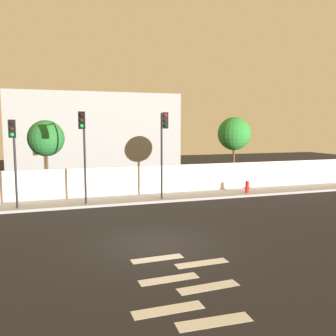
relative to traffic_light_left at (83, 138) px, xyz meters
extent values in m
plane|color=black|center=(2.05, -6.93, -3.84)|extent=(80.00, 80.00, 0.00)
cube|color=#979797|center=(2.05, 1.27, -3.77)|extent=(36.00, 2.40, 0.15)
cube|color=silver|center=(2.05, 2.56, -2.79)|extent=(36.00, 0.18, 1.80)
cube|color=silver|center=(1.70, -12.73, -3.84)|extent=(1.82, 0.51, 0.01)
cube|color=silver|center=(0.87, -11.88, -3.84)|extent=(1.80, 0.46, 0.01)
cube|color=silver|center=(2.34, -11.03, -3.84)|extent=(1.82, 0.52, 0.01)
cube|color=silver|center=(1.46, -10.18, -3.84)|extent=(1.81, 0.49, 0.01)
cube|color=silver|center=(2.88, -9.33, -3.84)|extent=(1.81, 0.48, 0.01)
cube|color=silver|center=(1.60, -8.48, -3.84)|extent=(1.81, 0.49, 0.01)
cylinder|color=black|center=(0.11, 0.62, -1.15)|extent=(0.12, 0.12, 5.09)
cylinder|color=black|center=(0.01, 0.03, 1.30)|extent=(0.29, 1.20, 0.08)
cube|color=black|center=(-0.10, -0.56, 0.95)|extent=(0.37, 0.26, 0.90)
sphere|color=black|center=(-0.12, -0.68, 1.22)|extent=(0.18, 0.18, 0.18)
sphere|color=#33260A|center=(-0.12, -0.68, 0.94)|extent=(0.18, 0.18, 0.18)
sphere|color=#19F24C|center=(-0.12, -0.68, 0.66)|extent=(0.18, 0.18, 0.18)
cylinder|color=black|center=(-3.48, 0.62, -1.36)|extent=(0.12, 0.12, 4.66)
cylinder|color=black|center=(-3.48, 0.19, 0.87)|extent=(0.08, 0.86, 0.08)
cube|color=black|center=(-3.48, -0.24, 0.52)|extent=(0.34, 0.20, 0.90)
sphere|color=black|center=(-3.48, -0.36, 0.79)|extent=(0.18, 0.18, 0.18)
sphere|color=#33260A|center=(-3.48, -0.36, 0.51)|extent=(0.18, 0.18, 0.18)
sphere|color=#19F24C|center=(-3.48, -0.36, 0.23)|extent=(0.18, 0.18, 0.18)
cylinder|color=black|center=(4.59, 0.62, -1.14)|extent=(0.12, 0.12, 5.11)
cylinder|color=black|center=(4.51, 0.05, 1.31)|extent=(0.23, 1.15, 0.08)
cube|color=black|center=(4.44, -0.52, 0.96)|extent=(0.36, 0.24, 0.90)
sphere|color=red|center=(4.42, -0.63, 1.23)|extent=(0.18, 0.18, 0.18)
sphere|color=#33260A|center=(4.42, -0.63, 0.95)|extent=(0.18, 0.18, 0.18)
sphere|color=black|center=(4.42, -0.63, 0.67)|extent=(0.18, 0.18, 0.18)
cylinder|color=red|center=(10.47, 0.72, -3.38)|extent=(0.24, 0.24, 0.63)
sphere|color=red|center=(10.47, 0.72, -3.02)|extent=(0.26, 0.26, 0.26)
cylinder|color=red|center=(10.30, 0.72, -3.35)|extent=(0.10, 0.09, 0.09)
cylinder|color=red|center=(10.64, 0.72, -3.35)|extent=(0.10, 0.09, 0.09)
cylinder|color=brown|center=(-1.91, 4.06, -2.29)|extent=(0.16, 0.16, 3.12)
sphere|color=#246D2E|center=(-1.91, 4.06, -0.11)|extent=(2.26, 2.26, 2.26)
cylinder|color=brown|center=(11.25, 4.06, -2.21)|extent=(0.17, 0.17, 3.28)
sphere|color=#2A8331|center=(11.25, 4.06, 0.10)|extent=(2.43, 2.43, 2.43)
cube|color=#969696|center=(2.56, 16.56, -0.04)|extent=(15.99, 6.00, 7.61)
camera|label=1|loc=(-1.76, -19.87, 0.63)|focal=38.76mm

